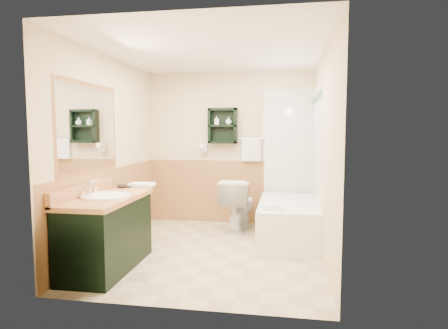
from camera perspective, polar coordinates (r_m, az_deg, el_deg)
floor at (r=4.70m, az=-1.84°, el=-13.09°), size 3.00×3.00×0.00m
back_wall at (r=5.97m, az=0.93°, el=2.55°), size 2.60×0.04×2.40m
left_wall at (r=4.90m, az=-17.22°, el=1.75°), size 0.04×3.00×2.40m
right_wall at (r=4.41m, az=15.20°, el=1.46°), size 0.04×3.00×2.40m
ceiling at (r=4.56m, az=-1.93°, el=17.15°), size 2.60×3.00×0.04m
wainscot_left at (r=4.97m, az=-16.64°, el=-6.33°), size 2.98×2.98×1.00m
wainscot_back at (r=6.01m, az=0.87°, el=-4.15°), size 2.58×2.58×1.00m
mirror_frame at (r=4.38m, az=-19.94°, el=5.23°), size 1.30×1.30×1.00m
mirror_glass at (r=4.38m, az=-19.88°, el=5.23°), size 1.20×1.20×0.90m
tile_right at (r=5.17m, az=13.85°, el=0.33°), size 1.50×1.50×2.10m
tile_back at (r=5.87m, az=10.81°, el=0.95°), size 0.95×0.95×2.10m
tile_accent at (r=5.17m, az=13.95°, el=9.77°), size 1.50×1.50×0.10m
wall_shelf at (r=5.86m, az=-0.20°, el=5.92°), size 0.45×0.15×0.55m
hair_dryer at (r=5.95m, az=-3.02°, el=2.53°), size 0.10×0.24×0.18m
towel_bar at (r=5.85m, az=4.23°, el=3.95°), size 0.40×0.06×0.40m
curtain_rod at (r=5.17m, az=5.62°, el=11.00°), size 0.03×1.60×0.03m
shower_curtain at (r=5.33m, az=5.65°, el=1.67°), size 1.05×1.05×1.70m
vanity at (r=4.23m, az=-17.42°, el=-9.89°), size 0.59×1.23×0.78m
bathtub at (r=5.17m, az=9.79°, el=-8.48°), size 0.78×1.50×0.52m
toilet at (r=5.56m, az=2.25°, el=-6.16°), size 0.53×0.83×0.76m
counter_towel at (r=4.78m, az=-12.43°, el=-3.03°), size 0.29×0.23×0.04m
vanity_book at (r=4.76m, az=-15.97°, el=-2.08°), size 0.15×0.08×0.21m
tub_towel at (r=4.58m, az=7.40°, el=-6.42°), size 0.22×0.18×0.07m
soap_bottle_a at (r=5.88m, az=-1.14°, el=6.38°), size 0.11×0.15×0.06m
soap_bottle_b at (r=5.85m, az=0.71°, el=6.54°), size 0.12×0.14×0.09m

